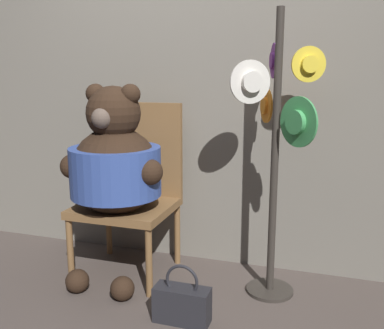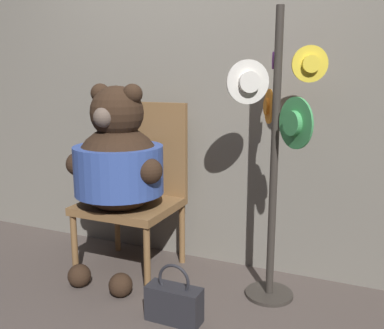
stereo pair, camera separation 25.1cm
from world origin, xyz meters
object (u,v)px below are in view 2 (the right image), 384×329
Objects in this scene: chair at (137,184)px; handbag_on_ground at (174,302)px; teddy_bear at (118,164)px; hat_display_rack at (276,142)px.

chair is 3.42× the size of handbag_on_ground.
teddy_bear is 0.75× the size of hat_display_rack.
hat_display_rack is 5.08× the size of handbag_on_ground.
teddy_bear is at bearing -94.85° from chair.
hat_display_rack is at bearing 6.97° from teddy_bear.
chair reaches higher than handbag_on_ground.
teddy_bear is at bearing 147.82° from handbag_on_ground.
chair is at bearing 175.27° from hat_display_rack.
handbag_on_ground is at bearing -130.94° from hat_display_rack.
chair is 1.00m from hat_display_rack.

